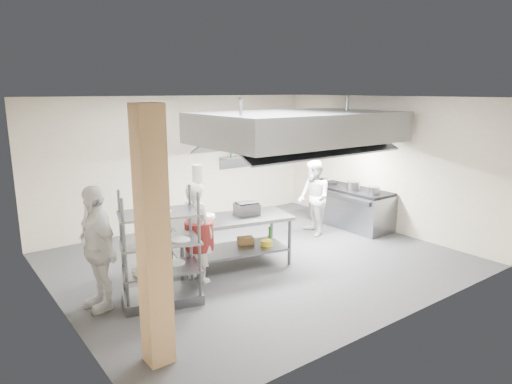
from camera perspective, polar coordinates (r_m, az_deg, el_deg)
floor at (r=8.68m, az=0.30°, el=-8.49°), size 7.00×7.00×0.00m
ceiling at (r=8.09m, az=0.32°, el=11.74°), size 7.00×7.00×0.00m
wall_back at (r=10.77m, az=-9.36°, el=3.78°), size 7.00×0.00×7.00m
wall_left at (r=6.80m, az=-23.98°, el=-2.32°), size 0.00×6.00×6.00m
wall_right at (r=10.70m, az=15.49°, el=3.43°), size 0.00×6.00×6.00m
column at (r=5.23m, az=-12.74°, el=-5.82°), size 0.30×0.30×3.00m
exhaust_hood at (r=9.26m, az=5.31°, el=8.08°), size 4.00×2.50×0.60m
hood_strip_a at (r=8.72m, az=0.84°, el=5.74°), size 1.60×0.12×0.04m
hood_strip_b at (r=9.91m, az=9.18°, el=6.41°), size 1.60×0.12×0.04m
wall_shelf at (r=11.56m, az=-1.03°, el=4.55°), size 1.50×0.28×0.04m
island at (r=8.26m, az=-3.18°, el=-6.25°), size 2.30×1.34×0.91m
island_worktop at (r=8.13m, az=-3.21°, el=-3.42°), size 2.30×1.34×0.06m
island_undershelf at (r=8.31m, az=-3.16°, el=-7.26°), size 2.11×1.22×0.04m
pass_rack at (r=6.90m, az=-11.88°, el=-6.85°), size 1.28×0.96×1.72m
cooking_range at (r=10.91m, az=11.73°, el=-2.00°), size 0.80×2.00×0.84m
range_top at (r=10.81m, az=11.84°, el=0.31°), size 0.78×1.96×0.06m
chef_head at (r=7.58m, az=-7.44°, el=-4.98°), size 0.61×0.72×1.70m
chef_line at (r=10.02m, az=7.22°, el=-0.73°), size 0.85×0.96×1.65m
chef_plating at (r=6.96m, az=-19.27°, el=-6.60°), size 0.55×1.11×1.84m
griddle at (r=8.31m, az=-1.16°, el=-2.12°), size 0.46×0.39×0.20m
wicker_basket at (r=8.56m, az=-1.30°, el=-6.06°), size 0.33×0.27×0.13m
stockpot at (r=10.57m, az=12.06°, el=0.76°), size 0.29×0.29×0.20m
plate_stack at (r=7.01m, az=-11.76°, el=-9.21°), size 0.28×0.28×0.05m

